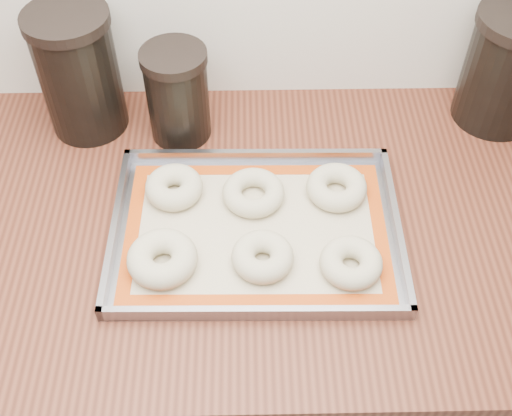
{
  "coord_description": "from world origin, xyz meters",
  "views": [
    {
      "loc": [
        -0.1,
        0.99,
        1.71
      ],
      "look_at": [
        -0.08,
        1.64,
        0.96
      ],
      "focal_mm": 45.0,
      "sensor_mm": 36.0,
      "label": 1
    }
  ],
  "objects_px": {
    "baking_tray": "(256,229)",
    "bagel_front_right": "(351,263)",
    "bagel_front_left": "(162,259)",
    "bagel_back_right": "(337,187)",
    "bagel_back_mid": "(253,193)",
    "canister_right": "(508,68)",
    "canister_mid": "(177,94)",
    "bagel_front_mid": "(263,257)",
    "bagel_back_left": "(174,187)",
    "canister_left": "(79,72)"
  },
  "relations": [
    {
      "from": "bagel_front_left",
      "to": "bagel_back_right",
      "type": "relative_size",
      "value": 1.06
    },
    {
      "from": "canister_left",
      "to": "bagel_front_left",
      "type": "bearing_deg",
      "value": -64.49
    },
    {
      "from": "bagel_back_right",
      "to": "canister_right",
      "type": "distance_m",
      "value": 0.39
    },
    {
      "from": "bagel_back_mid",
      "to": "bagel_front_right",
      "type": "bearing_deg",
      "value": -45.25
    },
    {
      "from": "canister_left",
      "to": "bagel_back_mid",
      "type": "bearing_deg",
      "value": -33.83
    },
    {
      "from": "bagel_front_right",
      "to": "bagel_back_right",
      "type": "relative_size",
      "value": 0.94
    },
    {
      "from": "bagel_front_right",
      "to": "bagel_back_left",
      "type": "xyz_separation_m",
      "value": [
        -0.28,
        0.16,
        0.0
      ]
    },
    {
      "from": "bagel_back_mid",
      "to": "canister_right",
      "type": "distance_m",
      "value": 0.51
    },
    {
      "from": "bagel_back_right",
      "to": "canister_left",
      "type": "height_order",
      "value": "canister_left"
    },
    {
      "from": "bagel_back_mid",
      "to": "bagel_back_left",
      "type": "bearing_deg",
      "value": 174.51
    },
    {
      "from": "bagel_back_right",
      "to": "bagel_front_left",
      "type": "bearing_deg",
      "value": -152.8
    },
    {
      "from": "bagel_back_left",
      "to": "bagel_front_right",
      "type": "bearing_deg",
      "value": -29.86
    },
    {
      "from": "bagel_front_mid",
      "to": "bagel_back_left",
      "type": "bearing_deg",
      "value": 134.67
    },
    {
      "from": "canister_left",
      "to": "canister_mid",
      "type": "height_order",
      "value": "canister_left"
    },
    {
      "from": "bagel_front_mid",
      "to": "canister_right",
      "type": "distance_m",
      "value": 0.57
    },
    {
      "from": "bagel_front_left",
      "to": "canister_left",
      "type": "relative_size",
      "value": 0.46
    },
    {
      "from": "bagel_back_mid",
      "to": "canister_left",
      "type": "distance_m",
      "value": 0.38
    },
    {
      "from": "bagel_front_mid",
      "to": "canister_mid",
      "type": "relative_size",
      "value": 0.54
    },
    {
      "from": "bagel_back_left",
      "to": "canister_mid",
      "type": "bearing_deg",
      "value": 89.25
    },
    {
      "from": "bagel_back_left",
      "to": "canister_mid",
      "type": "xyz_separation_m",
      "value": [
        0.0,
        0.16,
        0.07
      ]
    },
    {
      "from": "bagel_back_mid",
      "to": "canister_right",
      "type": "height_order",
      "value": "canister_right"
    },
    {
      "from": "bagel_front_left",
      "to": "canister_right",
      "type": "bearing_deg",
      "value": 30.06
    },
    {
      "from": "bagel_back_left",
      "to": "canister_left",
      "type": "xyz_separation_m",
      "value": [
        -0.17,
        0.19,
        0.09
      ]
    },
    {
      "from": "bagel_front_mid",
      "to": "bagel_back_left",
      "type": "relative_size",
      "value": 0.99
    },
    {
      "from": "bagel_front_left",
      "to": "canister_left",
      "type": "xyz_separation_m",
      "value": [
        -0.16,
        0.34,
        0.09
      ]
    },
    {
      "from": "bagel_back_mid",
      "to": "canister_left",
      "type": "height_order",
      "value": "canister_left"
    },
    {
      "from": "baking_tray",
      "to": "bagel_front_right",
      "type": "bearing_deg",
      "value": -29.19
    },
    {
      "from": "bagel_back_right",
      "to": "canister_right",
      "type": "height_order",
      "value": "canister_right"
    },
    {
      "from": "bagel_front_right",
      "to": "canister_mid",
      "type": "xyz_separation_m",
      "value": [
        -0.28,
        0.32,
        0.07
      ]
    },
    {
      "from": "baking_tray",
      "to": "canister_mid",
      "type": "height_order",
      "value": "canister_mid"
    },
    {
      "from": "bagel_front_left",
      "to": "bagel_front_mid",
      "type": "xyz_separation_m",
      "value": [
        0.15,
        0.0,
        -0.0
      ]
    },
    {
      "from": "baking_tray",
      "to": "bagel_back_left",
      "type": "distance_m",
      "value": 0.16
    },
    {
      "from": "baking_tray",
      "to": "canister_mid",
      "type": "bearing_deg",
      "value": 118.98
    },
    {
      "from": "canister_right",
      "to": "bagel_back_left",
      "type": "bearing_deg",
      "value": -161.45
    },
    {
      "from": "bagel_back_right",
      "to": "canister_left",
      "type": "relative_size",
      "value": 0.44
    },
    {
      "from": "bagel_front_left",
      "to": "bagel_back_left",
      "type": "bearing_deg",
      "value": 86.84
    },
    {
      "from": "bagel_front_right",
      "to": "bagel_back_mid",
      "type": "xyz_separation_m",
      "value": [
        -0.15,
        0.15,
        -0.0
      ]
    },
    {
      "from": "baking_tray",
      "to": "canister_right",
      "type": "height_order",
      "value": "canister_right"
    },
    {
      "from": "bagel_front_mid",
      "to": "canister_mid",
      "type": "bearing_deg",
      "value": 114.87
    },
    {
      "from": "baking_tray",
      "to": "bagel_front_right",
      "type": "xyz_separation_m",
      "value": [
        0.14,
        -0.08,
        0.02
      ]
    },
    {
      "from": "bagel_front_mid",
      "to": "canister_right",
      "type": "bearing_deg",
      "value": 37.66
    },
    {
      "from": "canister_mid",
      "to": "canister_right",
      "type": "relative_size",
      "value": 0.82
    },
    {
      "from": "bagel_back_mid",
      "to": "canister_right",
      "type": "bearing_deg",
      "value": 24.72
    },
    {
      "from": "bagel_front_left",
      "to": "bagel_back_left",
      "type": "relative_size",
      "value": 1.11
    },
    {
      "from": "bagel_back_mid",
      "to": "baking_tray",
      "type": "bearing_deg",
      "value": -87.37
    },
    {
      "from": "baking_tray",
      "to": "bagel_back_right",
      "type": "bearing_deg",
      "value": 29.04
    },
    {
      "from": "bagel_front_mid",
      "to": "canister_left",
      "type": "height_order",
      "value": "canister_left"
    },
    {
      "from": "baking_tray",
      "to": "canister_left",
      "type": "height_order",
      "value": "canister_left"
    },
    {
      "from": "bagel_front_right",
      "to": "bagel_back_mid",
      "type": "distance_m",
      "value": 0.21
    },
    {
      "from": "bagel_back_right",
      "to": "canister_mid",
      "type": "xyz_separation_m",
      "value": [
        -0.27,
        0.17,
        0.07
      ]
    }
  ]
}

